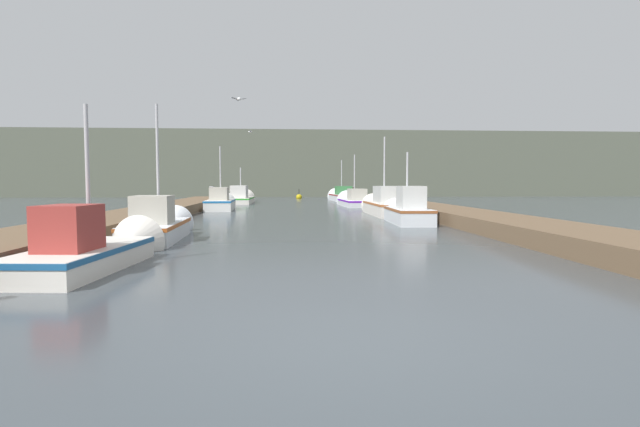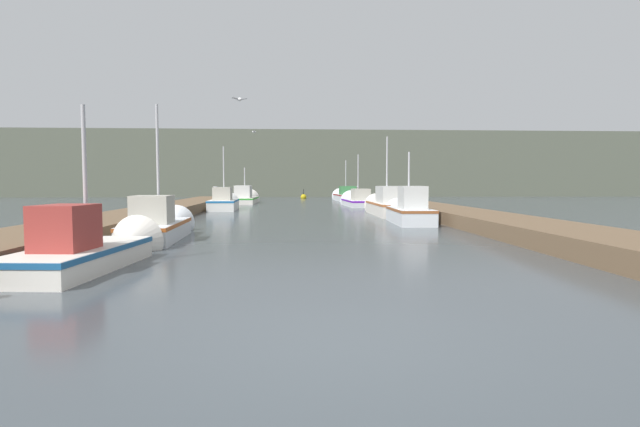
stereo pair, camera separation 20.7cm
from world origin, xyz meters
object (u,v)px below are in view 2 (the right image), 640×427
Objects in this scene: seagull_1 at (254,132)px; mooring_piling_2 at (357,193)px; fishing_boat_4 at (225,202)px; channel_buoy at (303,197)px; fishing_boat_1 at (161,225)px; seagull_lead at (240,99)px; fishing_boat_6 at (246,198)px; fishing_boat_7 at (345,196)px; mooring_piling_1 at (216,196)px; fishing_boat_2 at (408,211)px; mooring_piling_3 at (242,194)px; fishing_boat_5 at (357,201)px; fishing_boat_0 at (95,248)px; fishing_boat_3 at (386,205)px.

mooring_piling_2 is at bearing -52.69° from seagull_1.
channel_buoy is at bearing 72.69° from fishing_boat_4.
seagull_lead is at bearing 51.87° from fishing_boat_1.
seagull_1 reaches higher than fishing_boat_6.
fishing_boat_7 reaches higher than mooring_piling_1.
fishing_boat_2 is 17.26m from seagull_1.
seagull_lead reaches higher than channel_buoy.
mooring_piling_2 reaches higher than channel_buoy.
fishing_boat_4 is 3.79× the size of mooring_piling_1.
channel_buoy is at bearing 4.77° from mooring_piling_3.
seagull_lead is at bearing 170.73° from seagull_1.
seagull_lead is 17.15m from seagull_1.
fishing_boat_5 is 10.40m from mooring_piling_2.
mooring_piling_1 is (-9.93, 14.22, 0.21)m from fishing_boat_2.
fishing_boat_1 reaches higher than fishing_boat_7.
mooring_piling_2 is at bearing 79.21° from fishing_boat_0.
mooring_piling_3 is (-0.86, 38.95, 0.19)m from fishing_boat_0.
fishing_boat_7 is at bearing 80.76° from fishing_boat_0.
fishing_boat_1 is 9.03× the size of seagull_lead.
mooring_piling_1 is 14.82m from mooring_piling_3.
seagull_1 is (2.58, 0.68, 4.46)m from mooring_piling_1.
seagull_lead is (2.23, -12.49, 4.14)m from fishing_boat_4.
mooring_piling_3 is (-9.58, 29.03, 0.05)m from fishing_boat_2.
channel_buoy is at bearing -26.34° from seagull_1.
fishing_boat_2 is at bearing 53.82° from fishing_boat_0.
fishing_boat_6 is at bearing -153.51° from mooring_piling_2.
fishing_boat_0 is 25.32m from seagull_1.
fishing_boat_3 is 5.86× the size of mooring_piling_3.
fishing_boat_0 is at bearing -91.81° from fishing_boat_4.
fishing_boat_4 is 9.22× the size of seagull_1.
fishing_boat_3 reaches higher than fishing_boat_5.
fishing_boat_1 reaches higher than fishing_boat_6.
fishing_boat_2 is at bearing -92.70° from mooring_piling_2.
seagull_lead is at bearing -95.43° from channel_buoy.
fishing_boat_0 is 17.45m from fishing_boat_3.
mooring_piling_2 is at bearing 89.39° from fishing_boat_2.
fishing_boat_5 is at bearing -105.53° from seagull_1.
fishing_boat_7 is (8.43, 4.17, 0.02)m from fishing_boat_6.
fishing_boat_0 is 0.96× the size of fishing_boat_1.
fishing_boat_5 reaches higher than fishing_boat_2.
fishing_boat_7 is at bearing -152.23° from mooring_piling_2.
fishing_boat_4 is (-0.16, 15.34, 0.05)m from fishing_boat_1.
fishing_boat_3 is 11.15× the size of seagull_lead.
mooring_piling_3 is (-1.16, 9.07, 0.14)m from fishing_boat_6.
fishing_boat_5 is (-0.28, 9.30, -0.16)m from fishing_boat_3.
fishing_boat_7 is 5.58× the size of channel_buoy.
seagull_lead is (1.84, -22.18, 4.19)m from fishing_boat_6.
mooring_piling_2 is (9.89, 34.67, 0.29)m from fishing_boat_0.
fishing_boat_2 is at bearing -71.74° from mooring_piling_3.
fishing_boat_0 is 8.65× the size of seagull_lead.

